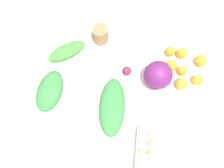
# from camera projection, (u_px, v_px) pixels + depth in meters

# --- Properties ---
(ground_plane) EXTENTS (8.00, 8.00, 0.00)m
(ground_plane) POSITION_uv_depth(u_px,v_px,m) (112.00, 116.00, 2.30)
(ground_plane) COLOR #B2A899
(dining_table) EXTENTS (1.19, 1.08, 0.71)m
(dining_table) POSITION_uv_depth(u_px,v_px,m) (112.00, 90.00, 1.73)
(dining_table) COLOR silver
(dining_table) RESTS_ON ground_plane
(cabbage_purple) EXTENTS (0.18, 0.18, 0.18)m
(cabbage_purple) POSITION_uv_depth(u_px,v_px,m) (158.00, 75.00, 1.58)
(cabbage_purple) COLOR #601E5B
(cabbage_purple) RESTS_ON dining_table
(egg_carton) EXTENTS (0.16, 0.26, 0.09)m
(egg_carton) POSITION_uv_depth(u_px,v_px,m) (146.00, 149.00, 1.44)
(egg_carton) COLOR beige
(egg_carton) RESTS_ON dining_table
(paper_bag) EXTENTS (0.11, 0.11, 0.13)m
(paper_bag) POSITION_uv_depth(u_px,v_px,m) (100.00, 34.00, 1.74)
(paper_bag) COLOR olive
(paper_bag) RESTS_ON dining_table
(greens_bunch_kale) EXTENTS (0.27, 0.28, 0.07)m
(greens_bunch_kale) POSITION_uv_depth(u_px,v_px,m) (67.00, 51.00, 1.72)
(greens_bunch_kale) COLOR #3D8433
(greens_bunch_kale) RESTS_ON dining_table
(greens_bunch_chard) EXTENTS (0.19, 0.30, 0.10)m
(greens_bunch_chard) POSITION_uv_depth(u_px,v_px,m) (50.00, 91.00, 1.58)
(greens_bunch_chard) COLOR #337538
(greens_bunch_chard) RESTS_ON dining_table
(greens_bunch_beet_tops) EXTENTS (0.25, 0.41, 0.09)m
(greens_bunch_beet_tops) POSITION_uv_depth(u_px,v_px,m) (112.00, 107.00, 1.55)
(greens_bunch_beet_tops) COLOR #337538
(greens_bunch_beet_tops) RESTS_ON dining_table
(beet_root) EXTENTS (0.06, 0.06, 0.06)m
(beet_root) POSITION_uv_depth(u_px,v_px,m) (127.00, 71.00, 1.66)
(beet_root) COLOR maroon
(beet_root) RESTS_ON dining_table
(orange_0) EXTENTS (0.06, 0.06, 0.06)m
(orange_0) POSITION_uv_depth(u_px,v_px,m) (182.00, 71.00, 1.66)
(orange_0) COLOR orange
(orange_0) RESTS_ON dining_table
(orange_1) EXTENTS (0.07, 0.07, 0.07)m
(orange_1) POSITION_uv_depth(u_px,v_px,m) (198.00, 80.00, 1.63)
(orange_1) COLOR orange
(orange_1) RESTS_ON dining_table
(orange_2) EXTENTS (0.08, 0.08, 0.08)m
(orange_2) POSITION_uv_depth(u_px,v_px,m) (171.00, 66.00, 1.66)
(orange_2) COLOR orange
(orange_2) RESTS_ON dining_table
(orange_3) EXTENTS (0.07, 0.07, 0.07)m
(orange_3) POSITION_uv_depth(u_px,v_px,m) (182.00, 53.00, 1.71)
(orange_3) COLOR orange
(orange_3) RESTS_ON dining_table
(orange_4) EXTENTS (0.08, 0.08, 0.08)m
(orange_4) POSITION_uv_depth(u_px,v_px,m) (201.00, 60.00, 1.68)
(orange_4) COLOR orange
(orange_4) RESTS_ON dining_table
(orange_5) EXTENTS (0.08, 0.08, 0.08)m
(orange_5) POSITION_uv_depth(u_px,v_px,m) (182.00, 84.00, 1.61)
(orange_5) COLOR orange
(orange_5) RESTS_ON dining_table
(orange_6) EXTENTS (0.07, 0.07, 0.07)m
(orange_6) POSITION_uv_depth(u_px,v_px,m) (170.00, 52.00, 1.72)
(orange_6) COLOR orange
(orange_6) RESTS_ON dining_table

